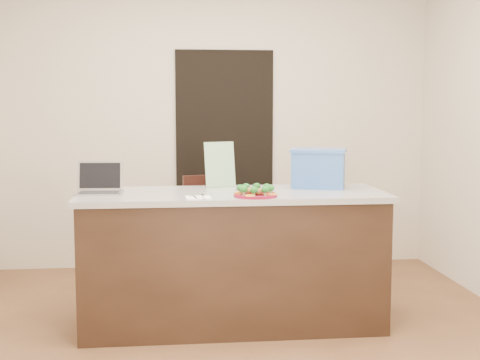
{
  "coord_description": "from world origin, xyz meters",
  "views": [
    {
      "loc": [
        -0.43,
        -4.18,
        1.51
      ],
      "look_at": [
        0.05,
        0.2,
        1.01
      ],
      "focal_mm": 50.0,
      "sensor_mm": 36.0,
      "label": 1
    }
  ],
  "objects": [
    {
      "name": "ground",
      "position": [
        0.0,
        0.0,
        0.0
      ],
      "size": [
        4.0,
        4.0,
        0.0
      ],
      "primitive_type": "plane",
      "color": "brown",
      "rests_on": "ground"
    },
    {
      "name": "knife",
      "position": [
        -0.21,
        -0.03,
        0.93
      ],
      "size": [
        0.02,
        0.19,
        0.01
      ],
      "rotation": [
        0.0,
        0.0,
        0.07
      ],
      "color": "silver",
      "rests_on": "napkin"
    },
    {
      "name": "blue_box",
      "position": [
        0.63,
        0.42,
        1.06
      ],
      "size": [
        0.44,
        0.38,
        0.27
      ],
      "rotation": [
        0.0,
        0.0,
        -0.32
      ],
      "color": "#2F5BAA",
      "rests_on": "island"
    },
    {
      "name": "island",
      "position": [
        0.0,
        0.25,
        0.46
      ],
      "size": [
        2.06,
        0.76,
        0.92
      ],
      "color": "black",
      "rests_on": "ground"
    },
    {
      "name": "room_shell",
      "position": [
        0.0,
        0.0,
        1.62
      ],
      "size": [
        4.0,
        4.0,
        4.0
      ],
      "color": "white",
      "rests_on": "ground"
    },
    {
      "name": "chair",
      "position": [
        -0.11,
        0.95,
        0.54
      ],
      "size": [
        0.53,
        0.53,
        0.95
      ],
      "rotation": [
        0.0,
        0.0,
        0.3
      ],
      "color": "black",
      "rests_on": "ground"
    },
    {
      "name": "doorway",
      "position": [
        0.1,
        1.98,
        1.0
      ],
      "size": [
        0.9,
        0.02,
        2.0
      ],
      "primitive_type": "cube",
      "color": "black",
      "rests_on": "ground"
    },
    {
      "name": "laptop",
      "position": [
        -0.88,
        0.28,
        0.98
      ],
      "size": [
        0.31,
        0.25,
        0.21
      ],
      "rotation": [
        0.0,
        0.0,
        -0.07
      ],
      "color": "#A2A1A6",
      "rests_on": "island"
    },
    {
      "name": "pepper_rings",
      "position": [
        0.13,
        0.01,
        0.94
      ],
      "size": [
        0.27,
        0.27,
        0.01
      ],
      "color": "orange",
      "rests_on": "plate"
    },
    {
      "name": "yogurt_bottle",
      "position": [
        0.21,
        -0.0,
        0.95
      ],
      "size": [
        0.03,
        0.03,
        0.07
      ],
      "rotation": [
        0.0,
        0.0,
        0.37
      ],
      "color": "beige",
      "rests_on": "island"
    },
    {
      "name": "napkin",
      "position": [
        -0.24,
        -0.01,
        0.92
      ],
      "size": [
        0.16,
        0.16,
        0.01
      ],
      "primitive_type": "cube",
      "rotation": [
        0.0,
        0.0,
        0.05
      ],
      "color": "white",
      "rests_on": "island"
    },
    {
      "name": "plate",
      "position": [
        0.13,
        0.01,
        0.93
      ],
      "size": [
        0.28,
        0.28,
        0.02
      ],
      "rotation": [
        0.0,
        0.0,
        0.01
      ],
      "color": "maroon",
      "rests_on": "island"
    },
    {
      "name": "broccoli",
      "position": [
        0.13,
        0.01,
        0.98
      ],
      "size": [
        0.24,
        0.24,
        0.04
      ],
      "color": "#155019",
      "rests_on": "plate"
    },
    {
      "name": "fork",
      "position": [
        -0.26,
        -0.01,
        0.93
      ],
      "size": [
        0.03,
        0.14,
        0.0
      ],
      "rotation": [
        0.0,
        0.0,
        0.12
      ],
      "color": "silver",
      "rests_on": "napkin"
    },
    {
      "name": "meatballs",
      "position": [
        0.12,
        0.01,
        0.96
      ],
      "size": [
        0.11,
        0.11,
        0.04
      ],
      "color": "brown",
      "rests_on": "plate"
    },
    {
      "name": "leaflet",
      "position": [
        -0.06,
        0.54,
        1.08
      ],
      "size": [
        0.23,
        0.11,
        0.32
      ],
      "primitive_type": "cube",
      "rotation": [
        -0.14,
        0.0,
        0.31
      ],
      "color": "silver",
      "rests_on": "island"
    }
  ]
}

